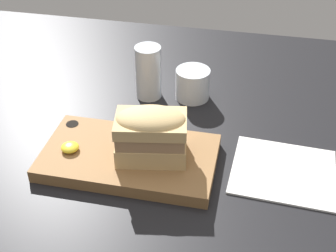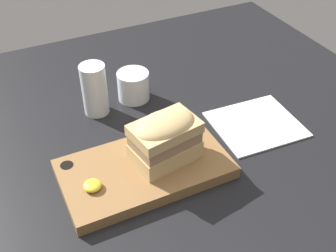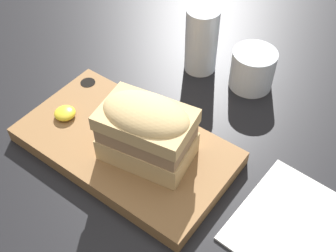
# 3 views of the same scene
# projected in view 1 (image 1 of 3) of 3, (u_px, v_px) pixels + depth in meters

# --- Properties ---
(dining_table) EXTENTS (1.49, 1.29, 0.02)m
(dining_table) POSITION_uv_depth(u_px,v_px,m) (109.00, 163.00, 0.93)
(dining_table) COLOR black
(dining_table) RESTS_ON ground
(serving_board) EXTENTS (0.34, 0.19, 0.03)m
(serving_board) POSITION_uv_depth(u_px,v_px,m) (129.00, 158.00, 0.91)
(serving_board) COLOR olive
(serving_board) RESTS_ON dining_table
(sandwich) EXTENTS (0.14, 0.11, 0.10)m
(sandwich) POSITION_uv_depth(u_px,v_px,m) (151.00, 133.00, 0.86)
(sandwich) COLOR tan
(sandwich) RESTS_ON serving_board
(mustard_dollop) EXTENTS (0.03, 0.03, 0.01)m
(mustard_dollop) POSITION_uv_depth(u_px,v_px,m) (70.00, 147.00, 0.91)
(mustard_dollop) COLOR yellow
(mustard_dollop) RESTS_ON serving_board
(water_glass) EXTENTS (0.06, 0.06, 0.13)m
(water_glass) POSITION_uv_depth(u_px,v_px,m) (148.00, 75.00, 1.08)
(water_glass) COLOR silver
(water_glass) RESTS_ON dining_table
(wine_glass) EXTENTS (0.08, 0.08, 0.07)m
(wine_glass) POSITION_uv_depth(u_px,v_px,m) (193.00, 86.00, 1.09)
(wine_glass) COLOR silver
(wine_glass) RESTS_ON dining_table
(napkin) EXTENTS (0.20, 0.18, 0.00)m
(napkin) POSITION_uv_depth(u_px,v_px,m) (283.00, 171.00, 0.90)
(napkin) COLOR white
(napkin) RESTS_ON dining_table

